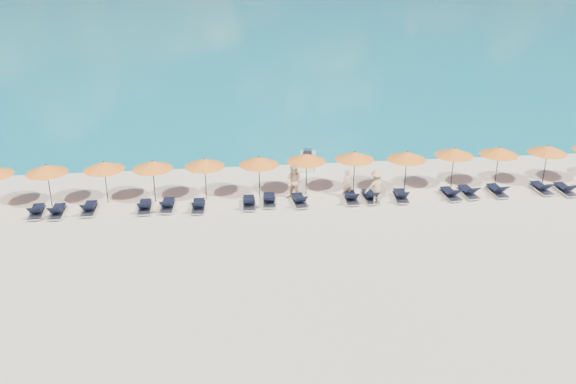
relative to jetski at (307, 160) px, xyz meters
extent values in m
plane|color=beige|center=(-1.89, -9.67, -0.35)|extent=(1400.00, 1400.00, 0.00)
cube|color=silver|center=(0.00, 0.02, -0.05)|extent=(1.36, 2.53, 0.55)
cube|color=black|center=(-0.03, -0.17, 0.35)|extent=(0.69, 1.08, 0.35)
cylinder|color=black|center=(0.12, 0.61, 0.50)|extent=(0.55, 0.17, 0.06)
imported|color=tan|center=(1.43, -4.84, 0.40)|extent=(0.56, 0.38, 1.50)
imported|color=tan|center=(-1.36, -4.84, 0.58)|extent=(1.05, 0.95, 1.87)
imported|color=tan|center=(2.73, -5.72, 0.54)|extent=(1.24, 0.76, 1.79)
cylinder|color=black|center=(-13.66, -4.33, 0.75)|extent=(0.05, 0.05, 2.20)
cone|color=orange|center=(-13.66, -4.33, 1.67)|extent=(2.10, 2.10, 0.42)
sphere|color=black|center=(-13.66, -4.33, 1.89)|extent=(0.08, 0.08, 0.08)
cylinder|color=black|center=(-10.90, -4.18, 0.75)|extent=(0.05, 0.05, 2.20)
cone|color=orange|center=(-10.90, -4.18, 1.67)|extent=(2.10, 2.10, 0.42)
sphere|color=black|center=(-10.90, -4.18, 1.89)|extent=(0.08, 0.08, 0.08)
cylinder|color=black|center=(-8.49, -4.34, 0.75)|extent=(0.05, 0.05, 2.20)
cone|color=orange|center=(-8.49, -4.34, 1.67)|extent=(2.10, 2.10, 0.42)
sphere|color=black|center=(-8.49, -4.34, 1.89)|extent=(0.08, 0.08, 0.08)
cylinder|color=black|center=(-5.89, -4.30, 0.75)|extent=(0.05, 0.05, 2.20)
cone|color=orange|center=(-5.89, -4.30, 1.67)|extent=(2.10, 2.10, 0.42)
sphere|color=black|center=(-5.89, -4.30, 1.89)|extent=(0.08, 0.08, 0.08)
cylinder|color=black|center=(-3.12, -4.35, 0.75)|extent=(0.05, 0.05, 2.20)
cone|color=orange|center=(-3.12, -4.35, 1.67)|extent=(2.10, 2.10, 0.42)
sphere|color=black|center=(-3.12, -4.35, 1.89)|extent=(0.08, 0.08, 0.08)
cylinder|color=black|center=(-0.64, -4.13, 0.75)|extent=(0.05, 0.05, 2.20)
cone|color=orange|center=(-0.64, -4.13, 1.67)|extent=(2.10, 2.10, 0.42)
sphere|color=black|center=(-0.64, -4.13, 1.89)|extent=(0.08, 0.08, 0.08)
cylinder|color=black|center=(1.92, -4.11, 0.75)|extent=(0.05, 0.05, 2.20)
cone|color=orange|center=(1.92, -4.11, 1.67)|extent=(2.10, 2.10, 0.42)
sphere|color=black|center=(1.92, -4.11, 1.89)|extent=(0.08, 0.08, 0.08)
cylinder|color=black|center=(4.62, -4.40, 0.75)|extent=(0.05, 0.05, 2.20)
cone|color=orange|center=(4.62, -4.40, 1.67)|extent=(2.10, 2.10, 0.42)
sphere|color=black|center=(4.62, -4.40, 1.89)|extent=(0.08, 0.08, 0.08)
cylinder|color=black|center=(7.30, -4.12, 0.75)|extent=(0.05, 0.05, 2.20)
cone|color=orange|center=(7.30, -4.12, 1.67)|extent=(2.10, 2.10, 0.42)
sphere|color=black|center=(7.30, -4.12, 1.89)|extent=(0.08, 0.08, 0.08)
cylinder|color=black|center=(9.73, -4.25, 0.75)|extent=(0.05, 0.05, 2.20)
cone|color=orange|center=(9.73, -4.25, 1.67)|extent=(2.10, 2.10, 0.42)
sphere|color=black|center=(9.73, -4.25, 1.89)|extent=(0.08, 0.08, 0.08)
cylinder|color=black|center=(12.45, -4.27, 0.75)|extent=(0.05, 0.05, 2.20)
cone|color=orange|center=(12.45, -4.27, 1.67)|extent=(2.10, 2.10, 0.42)
sphere|color=black|center=(12.45, -4.27, 1.89)|extent=(0.08, 0.08, 0.08)
cube|color=silver|center=(-14.13, -5.39, -0.21)|extent=(0.73, 1.74, 0.06)
cube|color=black|center=(-14.15, -5.14, -0.05)|extent=(0.62, 1.13, 0.04)
cube|color=black|center=(-14.10, -5.94, 0.20)|extent=(0.58, 0.57, 0.43)
cube|color=silver|center=(-13.13, -5.51, -0.21)|extent=(0.63, 1.70, 0.06)
cube|color=black|center=(-13.13, -5.26, -0.05)|extent=(0.56, 1.10, 0.04)
cube|color=black|center=(-13.13, -6.06, 0.20)|extent=(0.55, 0.54, 0.43)
cube|color=silver|center=(-11.63, -5.31, -0.21)|extent=(0.64, 1.71, 0.06)
cube|color=black|center=(-11.63, -5.06, -0.05)|extent=(0.57, 1.11, 0.04)
cube|color=black|center=(-11.64, -5.86, 0.20)|extent=(0.56, 0.54, 0.43)
cube|color=silver|center=(-8.93, -5.41, -0.21)|extent=(0.62, 1.70, 0.06)
cube|color=black|center=(-8.93, -5.16, -0.05)|extent=(0.55, 1.10, 0.04)
cube|color=black|center=(-8.93, -5.96, 0.20)|extent=(0.55, 0.54, 0.43)
cube|color=silver|center=(-7.82, -5.36, -0.21)|extent=(0.74, 1.74, 0.06)
cube|color=black|center=(-7.80, -5.11, -0.05)|extent=(0.62, 1.14, 0.04)
cube|color=black|center=(-7.86, -5.91, 0.20)|extent=(0.59, 0.57, 0.43)
cube|color=silver|center=(-6.27, -5.62, -0.21)|extent=(0.70, 1.73, 0.06)
cube|color=black|center=(-6.26, -5.37, -0.05)|extent=(0.60, 1.12, 0.04)
cube|color=black|center=(-6.30, -6.17, 0.20)|extent=(0.57, 0.56, 0.43)
cube|color=silver|center=(-3.74, -5.49, -0.21)|extent=(0.67, 1.72, 0.06)
cube|color=black|center=(-3.73, -5.24, -0.05)|extent=(0.59, 1.12, 0.04)
cube|color=black|center=(-3.76, -6.04, 0.20)|extent=(0.57, 0.55, 0.43)
cube|color=silver|center=(-2.70, -5.28, -0.21)|extent=(0.74, 1.74, 0.06)
cube|color=black|center=(-2.69, -5.03, -0.05)|extent=(0.62, 1.14, 0.04)
cube|color=black|center=(-2.74, -5.83, 0.20)|extent=(0.59, 0.57, 0.43)
cube|color=silver|center=(-1.18, -5.49, -0.21)|extent=(0.76, 1.74, 0.06)
cube|color=black|center=(-1.20, -5.24, -0.05)|extent=(0.64, 1.14, 0.04)
cube|color=black|center=(-1.13, -6.04, 0.20)|extent=(0.59, 0.58, 0.43)
cube|color=silver|center=(1.51, -5.43, -0.21)|extent=(0.66, 1.71, 0.06)
cube|color=black|center=(1.51, -5.18, -0.05)|extent=(0.57, 1.11, 0.04)
cube|color=black|center=(1.50, -5.98, 0.20)|extent=(0.56, 0.55, 0.43)
cube|color=silver|center=(2.51, -5.42, -0.21)|extent=(0.69, 1.72, 0.06)
cube|color=black|center=(2.50, -5.17, -0.05)|extent=(0.59, 1.12, 0.04)
cube|color=black|center=(2.53, -5.97, 0.20)|extent=(0.57, 0.56, 0.43)
cube|color=silver|center=(4.12, -5.50, -0.21)|extent=(0.78, 1.75, 0.06)
cube|color=black|center=(4.14, -5.26, -0.05)|extent=(0.65, 1.15, 0.04)
cube|color=black|center=(4.07, -6.05, 0.20)|extent=(0.60, 0.59, 0.43)
cube|color=silver|center=(6.76, -5.53, -0.21)|extent=(0.75, 1.74, 0.06)
cube|color=black|center=(6.74, -5.28, -0.05)|extent=(0.64, 1.14, 0.04)
cube|color=black|center=(6.80, -6.08, 0.20)|extent=(0.59, 0.58, 0.43)
cube|color=silver|center=(7.78, -5.39, -0.21)|extent=(0.73, 1.74, 0.06)
cube|color=black|center=(7.76, -5.14, -0.05)|extent=(0.62, 1.13, 0.04)
cube|color=black|center=(7.82, -5.94, 0.20)|extent=(0.59, 0.57, 0.43)
cube|color=silver|center=(9.36, -5.38, -0.21)|extent=(0.69, 1.73, 0.06)
cube|color=black|center=(9.35, -5.13, -0.05)|extent=(0.60, 1.12, 0.04)
cube|color=black|center=(9.38, -5.93, 0.20)|extent=(0.57, 0.56, 0.43)
cube|color=silver|center=(11.86, -5.30, -0.21)|extent=(0.73, 1.74, 0.06)
cube|color=black|center=(11.84, -5.05, -0.05)|extent=(0.62, 1.13, 0.04)
cube|color=black|center=(11.89, -5.85, 0.20)|extent=(0.58, 0.57, 0.43)
cube|color=silver|center=(13.03, -5.61, -0.21)|extent=(0.68, 1.72, 0.06)
cube|color=black|center=(13.02, -5.36, -0.05)|extent=(0.59, 1.12, 0.04)
cube|color=black|center=(13.05, -6.16, 0.20)|extent=(0.57, 0.56, 0.43)
camera|label=1|loc=(-5.12, -35.13, 12.86)|focal=40.00mm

